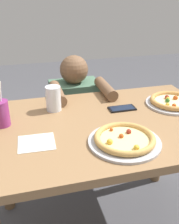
{
  "coord_description": "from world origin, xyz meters",
  "views": [
    {
      "loc": [
        -0.37,
        -1.13,
        1.38
      ],
      "look_at": [
        -0.05,
        0.07,
        0.78
      ],
      "focal_mm": 42.54,
      "sensor_mm": 36.0,
      "label": 1
    }
  ],
  "objects_px": {
    "pizza_near": "(125,139)",
    "cell_phone": "(122,108)",
    "pizza_far": "(172,102)",
    "drink_cup_colored": "(1,113)",
    "water_cup_clear": "(53,98)",
    "diner_seated": "(76,122)"
  },
  "relations": [
    {
      "from": "cell_phone",
      "to": "diner_seated",
      "type": "xyz_separation_m",
      "value": [
        -0.17,
        0.47,
        -0.3
      ]
    },
    {
      "from": "water_cup_clear",
      "to": "cell_phone",
      "type": "xyz_separation_m",
      "value": [
        0.37,
        -0.09,
        -0.07
      ]
    },
    {
      "from": "cell_phone",
      "to": "diner_seated",
      "type": "relative_size",
      "value": 0.16
    },
    {
      "from": "pizza_near",
      "to": "diner_seated",
      "type": "relative_size",
      "value": 0.34
    },
    {
      "from": "pizza_near",
      "to": "drink_cup_colored",
      "type": "distance_m",
      "value": 0.61
    },
    {
      "from": "drink_cup_colored",
      "to": "water_cup_clear",
      "type": "bearing_deg",
      "value": 22.34
    },
    {
      "from": "drink_cup_colored",
      "to": "cell_phone",
      "type": "distance_m",
      "value": 0.64
    },
    {
      "from": "water_cup_clear",
      "to": "drink_cup_colored",
      "type": "bearing_deg",
      "value": -157.66
    },
    {
      "from": "drink_cup_colored",
      "to": "water_cup_clear",
      "type": "distance_m",
      "value": 0.29
    },
    {
      "from": "drink_cup_colored",
      "to": "diner_seated",
      "type": "relative_size",
      "value": 0.24
    },
    {
      "from": "drink_cup_colored",
      "to": "pizza_far",
      "type": "bearing_deg",
      "value": 0.25
    },
    {
      "from": "drink_cup_colored",
      "to": "cell_phone",
      "type": "height_order",
      "value": "drink_cup_colored"
    },
    {
      "from": "pizza_far",
      "to": "drink_cup_colored",
      "type": "distance_m",
      "value": 0.95
    },
    {
      "from": "pizza_far",
      "to": "drink_cup_colored",
      "type": "xyz_separation_m",
      "value": [
        -0.94,
        -0.0,
        0.05
      ]
    },
    {
      "from": "pizza_far",
      "to": "water_cup_clear",
      "type": "xyz_separation_m",
      "value": [
        -0.67,
        0.11,
        0.05
      ]
    },
    {
      "from": "cell_phone",
      "to": "water_cup_clear",
      "type": "bearing_deg",
      "value": 166.37
    },
    {
      "from": "pizza_far",
      "to": "water_cup_clear",
      "type": "height_order",
      "value": "water_cup_clear"
    },
    {
      "from": "pizza_far",
      "to": "cell_phone",
      "type": "xyz_separation_m",
      "value": [
        -0.3,
        0.02,
        -0.01
      ]
    },
    {
      "from": "pizza_far",
      "to": "water_cup_clear",
      "type": "distance_m",
      "value": 0.68
    },
    {
      "from": "drink_cup_colored",
      "to": "cell_phone",
      "type": "relative_size",
      "value": 1.52
    },
    {
      "from": "pizza_near",
      "to": "cell_phone",
      "type": "height_order",
      "value": "pizza_near"
    },
    {
      "from": "pizza_far",
      "to": "drink_cup_colored",
      "type": "bearing_deg",
      "value": -179.75
    }
  ]
}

